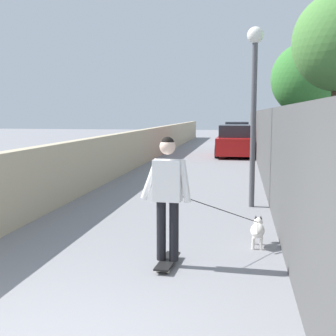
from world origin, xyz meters
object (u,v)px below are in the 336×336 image
car_far (237,134)px  car_near (235,142)px  tree_right_mid (306,79)px  lamp_post (254,84)px  person_skateboarder (168,189)px  skateboard (168,261)px  dog (257,230)px

car_far → car_near: bearing=-180.0°
tree_right_mid → lamp_post: bearing=162.6°
car_near → lamp_post: bearing=-177.2°
person_skateboarder → car_far: size_ratio=0.41×
lamp_post → car_far: bearing=1.7°
lamp_post → skateboard: lamp_post is taller
tree_right_mid → skateboard: (-10.21, 3.10, -3.20)m
car_near → car_far: 8.11m
lamp_post → car_far: (20.30, 0.60, -2.04)m
skateboard → car_far: (24.53, -0.63, 0.65)m
person_skateboarder → dog: size_ratio=1.17×
skateboard → car_near: car_near is taller
person_skateboarder → tree_right_mid: bearing=-16.9°
dog → tree_right_mid: bearing=-11.5°
skateboard → car_near: bearing=-2.2°
dog → car_far: 23.40m
tree_right_mid → car_near: bearing=21.7°
lamp_post → car_far: lamp_post is taller
lamp_post → car_near: (12.19, 0.60, -2.04)m
skateboard → car_far: bearing=-1.5°
skateboard → person_skateboarder: 1.02m
skateboard → dog: (1.14, -1.26, 0.21)m
tree_right_mid → person_skateboarder: 10.89m
person_skateboarder → car_near: bearing=-2.2°
car_far → lamp_post: bearing=-178.3°
person_skateboarder → skateboard: bearing=-18.4°
dog → car_near: size_ratio=0.35×
person_skateboarder → car_far: person_skateboarder is taller
tree_right_mid → skateboard: tree_right_mid is taller
skateboard → car_far: 24.54m
tree_right_mid → person_skateboarder: size_ratio=2.64×
person_skateboarder → car_near: size_ratio=0.40×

